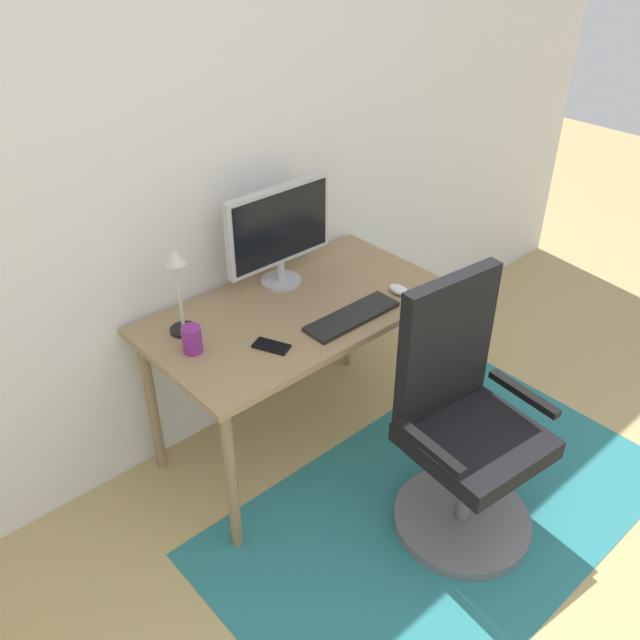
% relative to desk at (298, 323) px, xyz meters
% --- Properties ---
extents(wall_back, '(6.00, 0.10, 2.60)m').
position_rel_desk_xyz_m(wall_back, '(-0.41, 0.42, 0.63)').
color(wall_back, silver).
rests_on(wall_back, ground).
extents(area_rug, '(2.00, 1.17, 0.01)m').
position_rel_desk_xyz_m(area_rug, '(0.17, -0.73, -0.67)').
color(area_rug, '#29757A').
rests_on(area_rug, ground).
extents(desk, '(1.29, 0.70, 0.75)m').
position_rel_desk_xyz_m(desk, '(0.00, 0.00, 0.00)').
color(desk, '#987A54').
rests_on(desk, ground).
extents(monitor, '(0.53, 0.18, 0.45)m').
position_rel_desk_xyz_m(monitor, '(0.08, 0.21, 0.34)').
color(monitor, '#B2B2B7').
rests_on(monitor, desk).
extents(keyboard, '(0.43, 0.13, 0.02)m').
position_rel_desk_xyz_m(keyboard, '(0.11, -0.21, 0.09)').
color(keyboard, black).
rests_on(keyboard, desk).
extents(computer_mouse, '(0.06, 0.10, 0.03)m').
position_rel_desk_xyz_m(computer_mouse, '(0.40, -0.20, 0.10)').
color(computer_mouse, white).
rests_on(computer_mouse, desk).
extents(coffee_cup, '(0.08, 0.08, 0.11)m').
position_rel_desk_xyz_m(coffee_cup, '(-0.50, 0.02, 0.13)').
color(coffee_cup, '#7A2681').
rests_on(coffee_cup, desk).
extents(cell_phone, '(0.12, 0.16, 0.01)m').
position_rel_desk_xyz_m(cell_phone, '(-0.26, -0.15, 0.08)').
color(cell_phone, black).
rests_on(cell_phone, desk).
extents(desk_lamp, '(0.11, 0.11, 0.37)m').
position_rel_desk_xyz_m(desk_lamp, '(-0.45, 0.16, 0.32)').
color(desk_lamp, black).
rests_on(desk_lamp, desk).
extents(office_chair, '(0.57, 0.56, 1.09)m').
position_rel_desk_xyz_m(office_chair, '(0.17, -0.77, -0.25)').
color(office_chair, slate).
rests_on(office_chair, ground).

